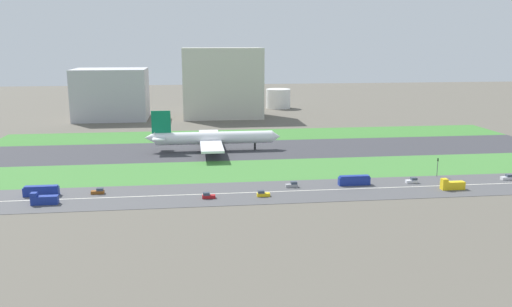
# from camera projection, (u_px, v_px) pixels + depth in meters

# --- Properties ---
(ground_plane) EXTENTS (800.00, 800.00, 0.00)m
(ground_plane) POSITION_uv_depth(u_px,v_px,m) (268.00, 149.00, 252.88)
(ground_plane) COLOR #5B564C
(runway) EXTENTS (280.00, 46.00, 0.10)m
(runway) POSITION_uv_depth(u_px,v_px,m) (268.00, 149.00, 252.87)
(runway) COLOR #38383D
(runway) RESTS_ON ground_plane
(grass_median_north) EXTENTS (280.00, 36.00, 0.10)m
(grass_median_north) POSITION_uv_depth(u_px,v_px,m) (257.00, 135.00, 292.63)
(grass_median_north) COLOR #3D7A33
(grass_median_north) RESTS_ON ground_plane
(grass_median_south) EXTENTS (280.00, 36.00, 0.10)m
(grass_median_south) POSITION_uv_depth(u_px,v_px,m) (282.00, 169.00, 213.10)
(grass_median_south) COLOR #427F38
(grass_median_south) RESTS_ON ground_plane
(highway) EXTENTS (280.00, 28.00, 0.10)m
(highway) POSITION_uv_depth(u_px,v_px,m) (298.00, 191.00, 182.07)
(highway) COLOR #4C4C4F
(highway) RESTS_ON ground_plane
(highway_centerline) EXTENTS (266.00, 0.50, 0.01)m
(highway_centerline) POSITION_uv_depth(u_px,v_px,m) (298.00, 191.00, 182.05)
(highway_centerline) COLOR silver
(highway_centerline) RESTS_ON highway
(airliner) EXTENTS (65.00, 56.00, 19.70)m
(airliner) POSITION_uv_depth(u_px,v_px,m) (211.00, 138.00, 248.20)
(airliner) COLOR white
(airliner) RESTS_ON runway
(car_4) EXTENTS (4.40, 1.80, 2.00)m
(car_4) POSITION_uv_depth(u_px,v_px,m) (292.00, 185.00, 186.59)
(car_4) COLOR #99999E
(car_4) RESTS_ON highway
(bus_0) EXTENTS (11.60, 2.50, 3.50)m
(bus_0) POSITION_uv_depth(u_px,v_px,m) (354.00, 180.00, 189.21)
(bus_0) COLOR navy
(bus_0) RESTS_ON highway
(car_6) EXTENTS (4.40, 1.80, 2.00)m
(car_6) POSITION_uv_depth(u_px,v_px,m) (208.00, 196.00, 173.16)
(car_6) COLOR #B2191E
(car_6) RESTS_ON highway
(car_0) EXTENTS (4.40, 1.80, 2.00)m
(car_0) POSITION_uv_depth(u_px,v_px,m) (98.00, 191.00, 178.30)
(car_0) COLOR brown
(car_0) RESTS_ON highway
(truck_1) EXTENTS (8.40, 2.50, 4.00)m
(truck_1) POSITION_uv_depth(u_px,v_px,m) (44.00, 200.00, 166.57)
(truck_1) COLOR navy
(truck_1) RESTS_ON highway
(car_1) EXTENTS (4.40, 1.80, 2.00)m
(car_1) POSITION_uv_depth(u_px,v_px,m) (263.00, 194.00, 175.41)
(car_1) COLOR yellow
(car_1) RESTS_ON highway
(car_2) EXTENTS (4.40, 1.80, 2.00)m
(car_2) POSITION_uv_depth(u_px,v_px,m) (507.00, 177.00, 196.75)
(car_2) COLOR silver
(car_2) RESTS_ON highway
(bus_1) EXTENTS (11.60, 2.50, 3.50)m
(bus_1) POSITION_uv_depth(u_px,v_px,m) (41.00, 191.00, 175.82)
(bus_1) COLOR navy
(bus_1) RESTS_ON highway
(car_3) EXTENTS (4.40, 1.80, 2.00)m
(car_3) POSITION_uv_depth(u_px,v_px,m) (412.00, 181.00, 192.12)
(car_3) COLOR silver
(car_3) RESTS_ON highway
(truck_0) EXTENTS (8.40, 2.50, 4.00)m
(truck_0) POSITION_uv_depth(u_px,v_px,m) (452.00, 185.00, 183.52)
(truck_0) COLOR yellow
(truck_0) RESTS_ON highway
(traffic_light) EXTENTS (0.36, 0.50, 7.20)m
(traffic_light) POSITION_uv_depth(u_px,v_px,m) (438.00, 166.00, 200.82)
(traffic_light) COLOR #4C4C51
(traffic_light) RESTS_ON highway
(terminal_building) EXTENTS (47.75, 36.60, 33.92)m
(terminal_building) POSITION_uv_depth(u_px,v_px,m) (111.00, 94.00, 348.90)
(terminal_building) COLOR #B2B2B7
(terminal_building) RESTS_ON ground_plane
(hangar_building) EXTENTS (54.15, 32.35, 47.57)m
(hangar_building) POSITION_uv_depth(u_px,v_px,m) (222.00, 83.00, 356.61)
(hangar_building) COLOR beige
(hangar_building) RESTS_ON ground_plane
(fuel_tank_west) EXTENTS (23.86, 23.86, 14.67)m
(fuel_tank_west) POSITION_uv_depth(u_px,v_px,m) (238.00, 99.00, 405.51)
(fuel_tank_west) COLOR silver
(fuel_tank_west) RESTS_ON ground_plane
(fuel_tank_centre) EXTENTS (19.18, 19.18, 15.10)m
(fuel_tank_centre) POSITION_uv_depth(u_px,v_px,m) (278.00, 99.00, 409.38)
(fuel_tank_centre) COLOR silver
(fuel_tank_centre) RESTS_ON ground_plane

